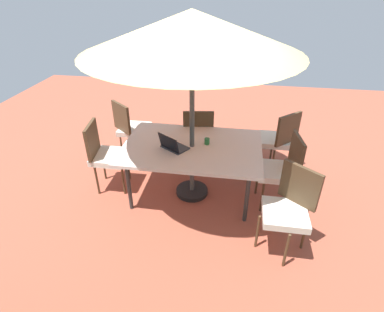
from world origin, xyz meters
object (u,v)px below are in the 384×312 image
dining_table (192,149)px  cup (207,141)px  chair_east (105,153)px  chair_southeast (131,127)px  patio_umbrella (192,33)px  chair_south (198,134)px  chair_northwest (289,207)px  chair_west (282,167)px  laptop (173,146)px  chair_southwest (278,138)px

dining_table → cup: size_ratio=21.50×
chair_east → chair_southeast: (-0.08, -0.84, 0.00)m
patio_umbrella → chair_south: (0.02, -0.73, -1.56)m
cup → chair_southeast: bearing=-29.6°
chair_northwest → chair_west: size_ratio=1.00×
chair_west → laptop: chair_west is taller
patio_umbrella → cup: bearing=-156.3°
chair_south → chair_southeast: (1.09, -0.08, 0.00)m
cup → chair_west: bearing=174.2°
chair_southeast → chair_northwest: bearing=-176.1°
patio_umbrella → chair_west: (-1.15, 0.02, -1.56)m
dining_table → chair_northwest: size_ratio=1.80×
chair_west → cup: size_ratio=11.95×
chair_southwest → laptop: size_ratio=2.43×
dining_table → chair_south: bearing=-88.5°
chair_south → chair_southeast: size_ratio=1.00×
chair_east → chair_west: size_ratio=1.00×
dining_table → laptop: (0.23, 0.11, 0.10)m
chair_east → chair_southeast: same height
chair_northwest → chair_west: 0.76m
chair_south → laptop: bearing=67.9°
chair_west → cup: (0.96, -0.10, 0.24)m
chair_east → laptop: chair_east is taller
chair_southeast → chair_west: bearing=-161.2°
laptop → cup: size_ratio=4.91×
chair_west → patio_umbrella: bearing=-99.2°
dining_table → chair_east: (1.19, 0.02, -0.15)m
chair_southwest → chair_northwest: size_ratio=1.00×
chair_southwest → chair_southeast: bearing=-43.0°
chair_east → cup: bearing=-94.0°
patio_umbrella → chair_east: 1.96m
chair_east → cup: (-1.37, -0.10, 0.24)m
patio_umbrella → chair_southeast: bearing=-36.3°
chair_northwest → cup: 1.31m
patio_umbrella → chair_southeast: 2.08m
chair_southeast → laptop: (-0.89, 0.93, 0.25)m
chair_east → chair_northwest: (-2.34, 0.75, 0.00)m
chair_south → chair_northwest: bearing=119.4°
chair_west → chair_south: bearing=-131.1°
patio_umbrella → chair_southwest: 2.11m
patio_umbrella → cup: size_ratio=29.51×
dining_table → chair_south: 0.75m
chair_east → laptop: 1.00m
chair_east → laptop: bearing=-103.7°
chair_southwest → chair_southeast: same height
chair_northwest → chair_southeast: same height
patio_umbrella → chair_west: 1.94m
chair_southwest → chair_east: 2.50m
chair_southwest → chair_southeast: 2.28m
chair_east → chair_northwest: 2.46m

